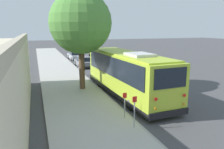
{
  "coord_description": "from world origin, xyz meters",
  "views": [
    {
      "loc": [
        -15.55,
        6.71,
        4.88
      ],
      "look_at": [
        0.38,
        1.08,
        1.3
      ],
      "focal_mm": 35.0,
      "sensor_mm": 36.0,
      "label": 1
    }
  ],
  "objects_px": {
    "parked_sedan_gray": "(83,62)",
    "street_tree": "(80,18)",
    "sign_post_near": "(134,112)",
    "sign_post_far": "(125,105)",
    "shuttle_bus": "(127,72)",
    "fire_hydrant": "(80,71)",
    "parked_sedan_silver": "(75,56)"
  },
  "relations": [
    {
      "from": "sign_post_near",
      "to": "sign_post_far",
      "type": "xyz_separation_m",
      "value": [
        1.2,
        -0.0,
        -0.08
      ]
    },
    {
      "from": "shuttle_bus",
      "to": "parked_sedan_silver",
      "type": "relative_size",
      "value": 2.27
    },
    {
      "from": "parked_sedan_gray",
      "to": "parked_sedan_silver",
      "type": "xyz_separation_m",
      "value": [
        7.04,
        -0.2,
        -0.0
      ]
    },
    {
      "from": "fire_hydrant",
      "to": "shuttle_bus",
      "type": "bearing_deg",
      "value": -165.5
    },
    {
      "from": "parked_sedan_silver",
      "to": "fire_hydrant",
      "type": "xyz_separation_m",
      "value": [
        -12.51,
        1.78,
        -0.05
      ]
    },
    {
      "from": "parked_sedan_silver",
      "to": "street_tree",
      "type": "xyz_separation_m",
      "value": [
        -17.74,
        2.6,
        5.01
      ]
    },
    {
      "from": "sign_post_far",
      "to": "fire_hydrant",
      "type": "height_order",
      "value": "sign_post_far"
    },
    {
      "from": "sign_post_near",
      "to": "sign_post_far",
      "type": "distance_m",
      "value": 1.21
    },
    {
      "from": "sign_post_far",
      "to": "fire_hydrant",
      "type": "xyz_separation_m",
      "value": [
        11.96,
        0.08,
        -0.33
      ]
    },
    {
      "from": "parked_sedan_gray",
      "to": "sign_post_far",
      "type": "relative_size",
      "value": 3.06
    },
    {
      "from": "shuttle_bus",
      "to": "fire_hydrant",
      "type": "bearing_deg",
      "value": 11.61
    },
    {
      "from": "sign_post_near",
      "to": "sign_post_far",
      "type": "bearing_deg",
      "value": -0.0
    },
    {
      "from": "parked_sedan_gray",
      "to": "street_tree",
      "type": "height_order",
      "value": "street_tree"
    },
    {
      "from": "street_tree",
      "to": "sign_post_far",
      "type": "distance_m",
      "value": 8.28
    },
    {
      "from": "shuttle_bus",
      "to": "fire_hydrant",
      "type": "height_order",
      "value": "shuttle_bus"
    },
    {
      "from": "parked_sedan_silver",
      "to": "sign_post_far",
      "type": "bearing_deg",
      "value": 174.49
    },
    {
      "from": "fire_hydrant",
      "to": "sign_post_near",
      "type": "bearing_deg",
      "value": -179.65
    },
    {
      "from": "shuttle_bus",
      "to": "sign_post_far",
      "type": "xyz_separation_m",
      "value": [
        -4.21,
        1.92,
        -0.89
      ]
    },
    {
      "from": "parked_sedan_gray",
      "to": "parked_sedan_silver",
      "type": "distance_m",
      "value": 7.05
    },
    {
      "from": "parked_sedan_silver",
      "to": "sign_post_far",
      "type": "xyz_separation_m",
      "value": [
        -24.47,
        1.7,
        0.27
      ]
    },
    {
      "from": "shuttle_bus",
      "to": "sign_post_far",
      "type": "bearing_deg",
      "value": 152.59
    },
    {
      "from": "fire_hydrant",
      "to": "parked_sedan_silver",
      "type": "bearing_deg",
      "value": -8.11
    },
    {
      "from": "shuttle_bus",
      "to": "street_tree",
      "type": "height_order",
      "value": "street_tree"
    },
    {
      "from": "shuttle_bus",
      "to": "parked_sedan_gray",
      "type": "distance_m",
      "value": 13.27
    },
    {
      "from": "sign_post_far",
      "to": "parked_sedan_gray",
      "type": "bearing_deg",
      "value": -4.93
    },
    {
      "from": "parked_sedan_gray",
      "to": "street_tree",
      "type": "relative_size",
      "value": 0.52
    },
    {
      "from": "parked_sedan_silver",
      "to": "fire_hydrant",
      "type": "relative_size",
      "value": 5.69
    },
    {
      "from": "parked_sedan_silver",
      "to": "fire_hydrant",
      "type": "height_order",
      "value": "parked_sedan_silver"
    },
    {
      "from": "sign_post_near",
      "to": "shuttle_bus",
      "type": "bearing_deg",
      "value": -19.54
    },
    {
      "from": "street_tree",
      "to": "sign_post_far",
      "type": "height_order",
      "value": "street_tree"
    },
    {
      "from": "sign_post_near",
      "to": "fire_hydrant",
      "type": "bearing_deg",
      "value": 0.35
    },
    {
      "from": "shuttle_bus",
      "to": "sign_post_near",
      "type": "height_order",
      "value": "shuttle_bus"
    }
  ]
}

